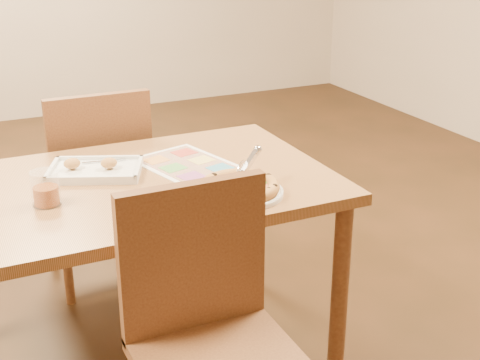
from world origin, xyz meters
name	(u,v)px	position (x,y,z in m)	size (l,w,h in m)	color
dining_table	(139,204)	(0.00, 0.00, 0.63)	(1.30, 0.85, 0.72)	#A36A41
chair_near	(207,309)	(0.00, -0.60, 0.57)	(0.42, 0.42, 0.47)	brown
chair_far	(98,167)	(0.00, 0.60, 0.57)	(0.42, 0.42, 0.47)	brown
plate	(240,192)	(0.26, -0.25, 0.73)	(0.28, 0.28, 0.01)	white
pizza	(240,187)	(0.26, -0.25, 0.75)	(0.26, 0.26, 0.04)	#C07941
pizza_cutter	(248,165)	(0.30, -0.22, 0.81)	(0.13, 0.11, 0.09)	silver
appetizer_tray	(95,170)	(-0.11, 0.13, 0.73)	(0.37, 0.32, 0.06)	silver
glass_tumbler	(46,190)	(-0.31, -0.07, 0.77)	(0.09, 0.09, 0.11)	#7F3409
menu	(188,164)	(0.21, 0.08, 0.72)	(0.27, 0.38, 0.01)	white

